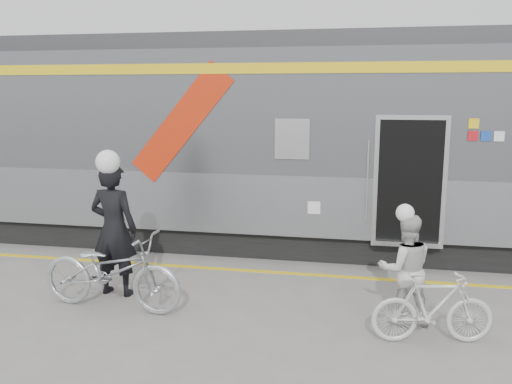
% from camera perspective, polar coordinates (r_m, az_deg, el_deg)
% --- Properties ---
extents(ground, '(90.00, 90.00, 0.00)m').
position_cam_1_polar(ground, '(7.40, 0.61, -13.90)').
color(ground, slate).
rests_on(ground, ground).
extents(train, '(24.00, 3.17, 4.10)m').
position_cam_1_polar(train, '(10.95, 3.84, 5.26)').
color(train, black).
rests_on(train, ground).
extents(safety_strip, '(24.00, 0.12, 0.01)m').
position_cam_1_polar(safety_strip, '(9.37, 3.05, -8.50)').
color(safety_strip, yellow).
rests_on(safety_strip, ground).
extents(man, '(0.78, 0.55, 2.04)m').
position_cam_1_polar(man, '(8.43, -14.73, -3.82)').
color(man, black).
rests_on(man, ground).
extents(bicycle_left, '(2.19, 0.92, 1.12)m').
position_cam_1_polar(bicycle_left, '(8.00, -14.99, -8.03)').
color(bicycle_left, '#AEB2B6').
rests_on(bicycle_left, ground).
extents(woman, '(0.81, 0.68, 1.49)m').
position_cam_1_polar(woman, '(7.50, 15.45, -7.84)').
color(woman, beige).
rests_on(woman, ground).
extents(bicycle_right, '(1.55, 0.68, 0.90)m').
position_cam_1_polar(bicycle_right, '(7.12, 18.11, -11.51)').
color(bicycle_right, beige).
rests_on(bicycle_right, ground).
extents(helmet_man, '(0.35, 0.35, 0.35)m').
position_cam_1_polar(helmet_man, '(8.23, -15.12, 4.28)').
color(helmet_man, white).
rests_on(helmet_man, man).
extents(helmet_woman, '(0.24, 0.24, 0.24)m').
position_cam_1_polar(helmet_woman, '(7.28, 15.78, -1.37)').
color(helmet_woman, white).
rests_on(helmet_woman, woman).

